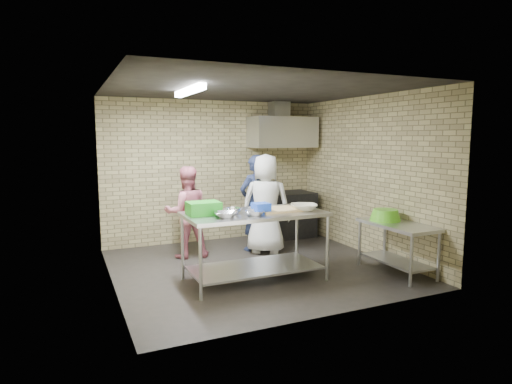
% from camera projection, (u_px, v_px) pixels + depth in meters
% --- Properties ---
extents(floor, '(4.20, 4.20, 0.00)m').
position_uv_depth(floor, '(255.00, 267.00, 6.65)').
color(floor, black).
rests_on(floor, ground).
extents(ceiling, '(4.20, 4.20, 0.00)m').
position_uv_depth(ceiling, '(255.00, 90.00, 6.31)').
color(ceiling, black).
rests_on(ceiling, ground).
extents(back_wall, '(4.20, 0.06, 2.70)m').
position_uv_depth(back_wall, '(213.00, 171.00, 8.29)').
color(back_wall, tan).
rests_on(back_wall, ground).
extents(front_wall, '(4.20, 0.06, 2.70)m').
position_uv_depth(front_wall, '(330.00, 198.00, 4.67)').
color(front_wall, tan).
rests_on(front_wall, ground).
extents(left_wall, '(0.06, 4.00, 2.70)m').
position_uv_depth(left_wall, '(109.00, 187.00, 5.63)').
color(left_wall, tan).
rests_on(left_wall, ground).
extents(right_wall, '(0.06, 4.00, 2.70)m').
position_uv_depth(right_wall, '(367.00, 176.00, 7.33)').
color(right_wall, tan).
rests_on(right_wall, ground).
extents(prep_table, '(1.94, 0.97, 0.97)m').
position_uv_depth(prep_table, '(255.00, 246.00, 6.01)').
color(prep_table, '#AFB1B6').
rests_on(prep_table, floor).
extents(side_counter, '(0.60, 1.20, 0.75)m').
position_uv_depth(side_counter, '(397.00, 248.00, 6.34)').
color(side_counter, silver).
rests_on(side_counter, floor).
extents(stove, '(1.20, 0.70, 0.90)m').
position_uv_depth(stove, '(283.00, 215.00, 8.64)').
color(stove, black).
rests_on(stove, floor).
extents(range_hood, '(1.30, 0.60, 0.60)m').
position_uv_depth(range_hood, '(283.00, 132.00, 8.47)').
color(range_hood, silver).
rests_on(range_hood, back_wall).
extents(hood_duct, '(0.35, 0.30, 0.30)m').
position_uv_depth(hood_duct, '(279.00, 110.00, 8.55)').
color(hood_duct, '#A5A8AD').
rests_on(hood_duct, back_wall).
extents(wall_shelf, '(0.80, 0.20, 0.04)m').
position_uv_depth(wall_shelf, '(291.00, 141.00, 8.79)').
color(wall_shelf, '#3F2B19').
rests_on(wall_shelf, back_wall).
extents(fluorescent_fixture, '(0.10, 1.25, 0.08)m').
position_uv_depth(fluorescent_fixture, '(189.00, 91.00, 5.91)').
color(fluorescent_fixture, white).
rests_on(fluorescent_fixture, ceiling).
extents(green_crate, '(0.43, 0.32, 0.17)m').
position_uv_depth(green_crate, '(204.00, 208.00, 5.76)').
color(green_crate, '#1D9D1E').
rests_on(green_crate, prep_table).
extents(blue_tub, '(0.22, 0.22, 0.14)m').
position_uv_depth(blue_tub, '(261.00, 208.00, 5.87)').
color(blue_tub, blue).
rests_on(blue_tub, prep_table).
extents(cutting_board, '(0.59, 0.45, 0.03)m').
position_uv_depth(cutting_board, '(278.00, 210.00, 6.07)').
color(cutting_board, tan).
rests_on(cutting_board, prep_table).
extents(mixing_bowl_a, '(0.39, 0.39, 0.07)m').
position_uv_depth(mixing_bowl_a, '(226.00, 215.00, 5.56)').
color(mixing_bowl_a, '#B7B9BF').
rests_on(mixing_bowl_a, prep_table).
extents(mixing_bowl_b, '(0.29, 0.29, 0.07)m').
position_uv_depth(mixing_bowl_b, '(233.00, 211.00, 5.87)').
color(mixing_bowl_b, '#BBBEC2').
rests_on(mixing_bowl_b, prep_table).
extents(mixing_bowl_c, '(0.36, 0.36, 0.07)m').
position_uv_depth(mixing_bowl_c, '(255.00, 213.00, 5.71)').
color(mixing_bowl_c, '#B6B9BE').
rests_on(mixing_bowl_c, prep_table).
extents(ceramic_bowl, '(0.47, 0.47, 0.09)m').
position_uv_depth(ceramic_bowl, '(304.00, 207.00, 6.09)').
color(ceramic_bowl, '#C1B99A').
rests_on(ceramic_bowl, prep_table).
extents(green_basin, '(0.46, 0.46, 0.17)m').
position_uv_depth(green_basin, '(385.00, 215.00, 6.50)').
color(green_basin, '#59C626').
rests_on(green_basin, side_counter).
extents(bottle_red, '(0.07, 0.07, 0.18)m').
position_uv_depth(bottle_red, '(280.00, 136.00, 8.67)').
color(bottle_red, '#B22619').
rests_on(bottle_red, wall_shelf).
extents(bottle_green, '(0.06, 0.06, 0.15)m').
position_uv_depth(bottle_green, '(298.00, 137.00, 8.84)').
color(bottle_green, green).
rests_on(bottle_green, wall_shelf).
extents(man_navy, '(0.70, 0.55, 1.70)m').
position_uv_depth(man_navy, '(255.00, 203.00, 7.60)').
color(man_navy, '#151B34').
rests_on(man_navy, floor).
extents(woman_pink, '(0.78, 0.63, 1.53)m').
position_uv_depth(woman_pink, '(187.00, 212.00, 7.14)').
color(woman_pink, '#C36778').
rests_on(woman_pink, floor).
extents(woman_white, '(1.00, 0.91, 1.72)m').
position_uv_depth(woman_white, '(266.00, 204.00, 7.40)').
color(woman_white, white).
rests_on(woman_white, floor).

